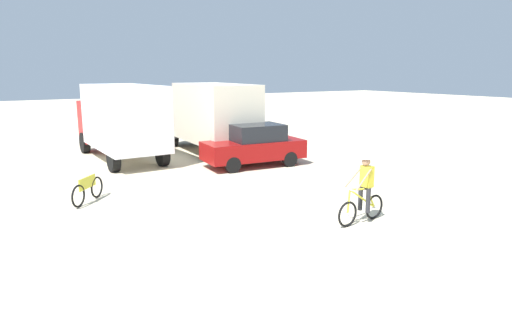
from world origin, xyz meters
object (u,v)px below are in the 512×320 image
at_px(box_truck_cream_rv, 210,115).
at_px(bicycle_spare, 88,190).
at_px(box_truck_avon_van, 120,118).
at_px(sedan_parked, 254,145).
at_px(cyclist_orange_shirt, 364,192).

bearing_deg(box_truck_cream_rv, bicycle_spare, -140.13).
bearing_deg(box_truck_avon_van, sedan_parked, -43.52).
relative_size(box_truck_cream_rv, cyclist_orange_shirt, 3.75).
bearing_deg(bicycle_spare, cyclist_orange_shirt, -43.95).
height_order(sedan_parked, cyclist_orange_shirt, cyclist_orange_shirt).
height_order(box_truck_avon_van, bicycle_spare, box_truck_avon_van).
distance_m(box_truck_cream_rv, bicycle_spare, 8.99).
distance_m(box_truck_avon_van, cyclist_orange_shirt, 12.29).
relative_size(box_truck_avon_van, cyclist_orange_shirt, 3.75).
bearing_deg(box_truck_cream_rv, sedan_parked, -86.15).
xyz_separation_m(cyclist_orange_shirt, bicycle_spare, (-5.87, 5.66, -0.45)).
height_order(box_truck_avon_van, sedan_parked, box_truck_avon_van).
bearing_deg(cyclist_orange_shirt, sedan_parked, 81.09).
distance_m(cyclist_orange_shirt, bicycle_spare, 8.16).
relative_size(box_truck_cream_rv, bicycle_spare, 5.06).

